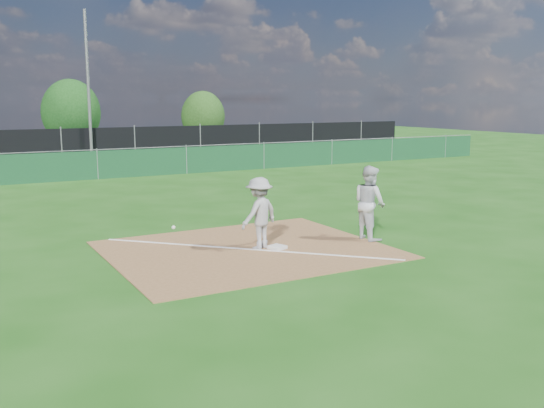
{
  "coord_description": "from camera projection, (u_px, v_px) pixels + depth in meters",
  "views": [
    {
      "loc": [
        -5.96,
        -10.85,
        3.36
      ],
      "look_at": [
        0.65,
        1.0,
        1.0
      ],
      "focal_mm": 40.0,
      "sensor_mm": 36.0,
      "label": 1
    }
  ],
  "objects": [
    {
      "name": "car_right",
      "position": [
        149.0,
        139.0,
        39.68
      ],
      "size": [
        5.46,
        3.78,
        1.47
      ],
      "primitive_type": "imported",
      "rotation": [
        0.0,
        0.0,
        1.19
      ],
      "color": "black",
      "rests_on": "parking_lot"
    },
    {
      "name": "green_fence",
      "position": [
        97.0,
        165.0,
        25.57
      ],
      "size": [
        44.0,
        0.05,
        1.2
      ],
      "primitive_type": "cube",
      "color": "#103C20",
      "rests_on": "ground"
    },
    {
      "name": "play_at_first",
      "position": [
        259.0,
        213.0,
        13.59
      ],
      "size": [
        2.72,
        0.94,
        1.62
      ],
      "color": "#ADADAF",
      "rests_on": "infield_dirt"
    },
    {
      "name": "parking_lot",
      "position": [
        47.0,
        155.0,
        36.86
      ],
      "size": [
        46.0,
        9.0,
        0.01
      ],
      "primitive_type": "cube",
      "color": "black",
      "rests_on": "ground"
    },
    {
      "name": "car_mid",
      "position": [
        41.0,
        143.0,
        35.43
      ],
      "size": [
        5.04,
        2.94,
        1.57
      ],
      "primitive_type": "imported",
      "rotation": [
        0.0,
        0.0,
        1.86
      ],
      "color": "black",
      "rests_on": "parking_lot"
    },
    {
      "name": "light_pole",
      "position": [
        88.0,
        87.0,
        32.34
      ],
      "size": [
        0.16,
        0.16,
        8.0
      ],
      "primitive_type": "cylinder",
      "color": "slate",
      "rests_on": "ground"
    },
    {
      "name": "infield_dirt",
      "position": [
        247.0,
        250.0,
        13.63
      ],
      "size": [
        6.0,
        5.0,
        0.02
      ],
      "primitive_type": "cube",
      "color": "brown",
      "rests_on": "ground"
    },
    {
      "name": "black_fence",
      "position": [
        62.0,
        146.0,
        32.41
      ],
      "size": [
        46.0,
        0.04,
        1.8
      ],
      "primitive_type": "cube",
      "color": "black",
      "rests_on": "ground"
    },
    {
      "name": "foul_line",
      "position": [
        247.0,
        249.0,
        13.63
      ],
      "size": [
        5.01,
        5.01,
        0.01
      ],
      "primitive_type": "cube",
      "rotation": [
        0.0,
        0.0,
        0.79
      ],
      "color": "white",
      "rests_on": "infield_dirt"
    },
    {
      "name": "ground",
      "position": [
        132.0,
        195.0,
        21.37
      ],
      "size": [
        90.0,
        90.0,
        0.0
      ],
      "primitive_type": "plane",
      "color": "#174B10",
      "rests_on": "ground"
    },
    {
      "name": "first_base",
      "position": [
        277.0,
        247.0,
        13.67
      ],
      "size": [
        0.42,
        0.42,
        0.07
      ],
      "primitive_type": "cube",
      "rotation": [
        0.0,
        0.0,
        0.31
      ],
      "color": "silver",
      "rests_on": "infield_dirt"
    },
    {
      "name": "tree_mid",
      "position": [
        71.0,
        112.0,
        41.97
      ],
      "size": [
        3.99,
        3.99,
        4.73
      ],
      "color": "#382316",
      "rests_on": "ground"
    },
    {
      "name": "tree_right",
      "position": [
        203.0,
        116.0,
        46.63
      ],
      "size": [
        3.35,
        3.35,
        3.98
      ],
      "color": "#382316",
      "rests_on": "ground"
    },
    {
      "name": "runner",
      "position": [
        369.0,
        203.0,
        14.55
      ],
      "size": [
        0.71,
        0.89,
        1.8
      ],
      "primitive_type": "imported",
      "rotation": [
        0.0,
        0.0,
        1.54
      ],
      "color": "silver",
      "rests_on": "ground"
    }
  ]
}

